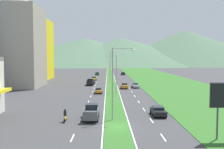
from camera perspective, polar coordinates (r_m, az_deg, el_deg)
name	(u,v)px	position (r m, az deg, el deg)	size (l,w,h in m)	color
ground_plane	(117,127)	(34.13, 1.02, -11.48)	(600.00, 600.00, 0.00)	#38383A
grass_median	(111,82)	(93.34, -0.21, -1.70)	(3.20, 240.00, 0.06)	#2D6023
grass_verge_right	(168,82)	(95.82, 12.21, -1.64)	(24.00, 240.00, 0.06)	#2D6023
lane_dash_left_2	(72,138)	(30.07, -8.73, -13.64)	(0.16, 2.80, 0.01)	silver
lane_dash_left_3	(80,121)	(37.48, -7.09, -10.10)	(0.16, 2.80, 0.01)	silver
lane_dash_left_4	(85,110)	(45.01, -6.02, -7.73)	(0.16, 2.80, 0.01)	silver
lane_dash_left_5	(88,102)	(52.61, -5.26, -6.05)	(0.16, 2.80, 0.01)	silver
lane_dash_left_6	(91,96)	(60.24, -4.70, -4.78)	(0.16, 2.80, 0.01)	silver
lane_dash_left_7	(93,92)	(67.91, -4.27, -3.81)	(0.16, 2.80, 0.01)	silver
lane_dash_left_8	(94,88)	(75.59, -3.92, -3.03)	(0.16, 2.80, 0.01)	silver
lane_dash_left_9	(96,85)	(83.28, -3.64, -2.39)	(0.16, 2.80, 0.01)	silver
lane_dash_left_10	(97,83)	(90.99, -3.41, -1.86)	(0.16, 2.80, 0.01)	silver
lane_dash_right_2	(163,137)	(30.44, 11.23, -13.45)	(0.16, 2.80, 0.01)	silver
lane_dash_right_3	(152,121)	(37.78, 8.72, -10.00)	(0.16, 2.80, 0.01)	silver
lane_dash_right_4	(144,110)	(45.26, 7.07, -7.68)	(0.16, 2.80, 0.01)	silver
lane_dash_right_5	(139,102)	(52.82, 5.90, -6.01)	(0.16, 2.80, 0.01)	silver
lane_dash_right_6	(135,96)	(60.43, 5.03, -4.76)	(0.16, 2.80, 0.01)	silver
lane_dash_right_7	(132,92)	(68.07, 4.36, -3.79)	(0.16, 2.80, 0.01)	silver
lane_dash_right_8	(129,88)	(75.74, 3.82, -3.01)	(0.16, 2.80, 0.01)	silver
lane_dash_right_9	(127,85)	(83.42, 3.38, -2.38)	(0.16, 2.80, 0.01)	silver
lane_dash_right_10	(126,83)	(91.11, 3.02, -1.85)	(0.16, 2.80, 0.01)	silver
edge_line_median_left	(106,82)	(93.34, -1.28, -1.71)	(0.16, 240.00, 0.01)	silver
edge_line_median_right	(116,82)	(93.38, 0.86, -1.71)	(0.16, 240.00, 0.01)	silver
domed_building	(15,42)	(83.90, -20.56, 6.83)	(15.32, 15.32, 33.38)	#9E9384
midrise_colored	(32,50)	(111.89, -17.19, 5.21)	(14.70, 14.70, 24.09)	yellow
hill_far_left	(84,51)	(326.68, -6.17, 5.10)	(234.84, 234.84, 32.86)	#47664C
hill_far_center	(122,51)	(327.79, 2.11, 5.15)	(233.30, 233.30, 33.30)	#47664C
hill_far_right	(185,47)	(347.50, 15.89, 5.78)	(223.60, 223.60, 43.57)	#47664C
street_lamp_near	(115,79)	(36.62, 0.63, -0.97)	(3.33, 0.30, 10.38)	#99999E
street_lamp_mid	(115,72)	(64.15, 0.66, 0.66)	(3.04, 0.46, 9.50)	#99999E
street_lamp_far	(111,65)	(91.58, -0.29, 2.00)	(2.79, 0.28, 10.79)	#99999E
car_0	(158,111)	(40.90, 10.14, -7.91)	(2.01, 4.44, 1.41)	black
car_1	(135,85)	(76.88, 5.16, -2.38)	(1.95, 4.63, 1.38)	#B2B2B7
car_2	(123,73)	(131.83, 2.45, 0.23)	(1.99, 4.13, 1.47)	black
car_3	(92,81)	(89.49, -4.44, -1.49)	(2.01, 4.52, 1.44)	black
car_4	(124,86)	(74.66, 2.75, -2.49)	(2.03, 4.11, 1.58)	#C6842D
car_5	(97,74)	(131.16, -3.27, 0.22)	(1.96, 4.54, 1.49)	#0C5128
car_6	(94,78)	(101.37, -3.99, -0.86)	(1.99, 4.59, 1.47)	yellow
car_7	(99,90)	(64.99, -2.96, -3.51)	(1.87, 4.21, 1.39)	#C6842D
pickup_truck_0	(90,82)	(84.14, -4.83, -1.66)	(2.18, 5.40, 2.00)	black
pickup_truck_1	(91,112)	(38.34, -4.57, -8.27)	(2.18, 5.40, 2.00)	#515459
motorcycle_rider	(65,116)	(37.14, -10.30, -9.09)	(0.36, 2.00, 1.80)	black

